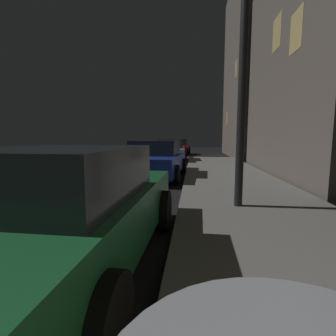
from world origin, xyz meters
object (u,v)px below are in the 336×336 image
Objects in this scene: car_green at (69,209)px; car_silver at (171,151)px; street_lamp at (244,30)px; car_red at (178,147)px; car_blue at (156,159)px.

car_green is 0.92× the size of car_silver.
street_lamp reaches higher than car_silver.
car_red is at bearing 89.99° from car_silver.
car_blue is at bearing -90.00° from car_red.
car_silver is 1.07× the size of car_red.
car_blue is 13.24m from car_red.
car_green is 0.93× the size of car_blue.
car_silver is at bearing 90.00° from car_blue.
car_blue is (0.00, 6.65, -0.00)m from car_green.
car_red is at bearing 90.00° from car_blue.
car_blue is 6.47m from car_silver.
car_green is at bearing -90.01° from car_red.
street_lamp is at bearing -77.60° from car_silver.
car_green is 0.99× the size of car_red.
car_red is (0.00, 13.24, 0.01)m from car_blue.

